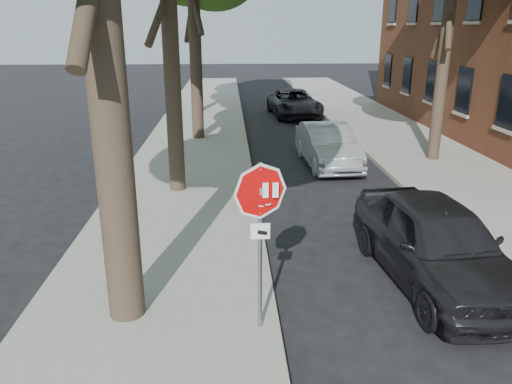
% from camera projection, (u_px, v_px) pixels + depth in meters
% --- Properties ---
extents(ground, '(120.00, 120.00, 0.00)m').
position_uv_depth(ground, '(305.00, 332.00, 7.74)').
color(ground, black).
rests_on(ground, ground).
extents(sidewalk_left, '(4.00, 55.00, 0.12)m').
position_uv_depth(sidewalk_left, '(193.00, 150.00, 18.96)').
color(sidewalk_left, gray).
rests_on(sidewalk_left, ground).
extents(sidewalk_right, '(4.00, 55.00, 0.12)m').
position_uv_depth(sidewalk_right, '(412.00, 147.00, 19.41)').
color(sidewalk_right, gray).
rests_on(sidewalk_right, ground).
extents(curb_left, '(0.12, 55.00, 0.13)m').
position_uv_depth(curb_left, '(247.00, 149.00, 19.07)').
color(curb_left, '#9E9384').
rests_on(curb_left, ground).
extents(curb_right, '(0.12, 55.00, 0.13)m').
position_uv_depth(curb_right, '(360.00, 148.00, 19.30)').
color(curb_right, '#9E9384').
rests_on(curb_right, ground).
extents(stop_sign, '(0.76, 0.34, 2.61)m').
position_uv_depth(stop_sign, '(260.00, 216.00, 7.07)').
color(stop_sign, gray).
rests_on(stop_sign, sidewalk_left).
extents(car_a, '(2.24, 4.75, 1.57)m').
position_uv_depth(car_a, '(436.00, 242.00, 9.05)').
color(car_a, black).
rests_on(car_a, ground).
extents(car_b, '(1.69, 4.30, 1.40)m').
position_uv_depth(car_b, '(328.00, 146.00, 16.81)').
color(car_b, '#AEB3B7').
rests_on(car_b, ground).
extents(car_d, '(2.67, 5.15, 1.39)m').
position_uv_depth(car_d, '(294.00, 103.00, 26.29)').
color(car_d, black).
rests_on(car_d, ground).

